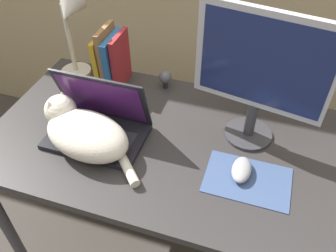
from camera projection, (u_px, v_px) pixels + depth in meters
desk at (170, 155)px, 1.31m from camera, size 1.30×0.71×0.74m
laptop at (99, 125)px, 1.25m from camera, size 0.34×0.23×0.23m
cat at (83, 132)px, 1.19m from camera, size 0.41×0.26×0.15m
external_monitor at (261, 72)px, 1.09m from camera, size 0.43×0.17×0.47m
mousepad at (248, 180)px, 1.12m from camera, size 0.27×0.18×0.00m
computer_mouse at (242, 170)px, 1.13m from camera, size 0.06×0.11×0.04m
book_row at (112, 59)px, 1.44m from camera, size 0.11×0.17×0.25m
desk_lamp at (70, 24)px, 1.36m from camera, size 0.17×0.17×0.39m
webcam at (165, 78)px, 1.45m from camera, size 0.05×0.05×0.08m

